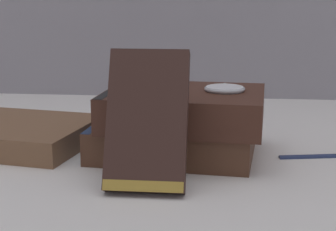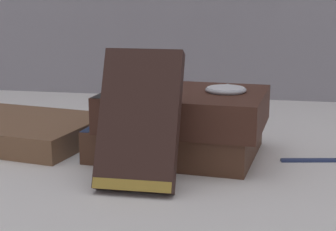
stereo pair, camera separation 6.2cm
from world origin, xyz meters
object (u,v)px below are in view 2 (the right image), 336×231
object	(u,v)px
pocket_watch	(226,90)
fountain_pen	(329,158)
book_side_left	(11,129)
book_flat_bottom	(173,138)
reading_glasses	(137,125)
book_leaning_front	(139,124)
book_flat_top	(183,108)

from	to	relation	value
pocket_watch	fountain_pen	bearing A→B (deg)	2.55
book_side_left	pocket_watch	bearing A→B (deg)	5.42
book_flat_bottom	reading_glasses	world-z (taller)	book_flat_bottom
book_side_left	pocket_watch	distance (m)	0.33
reading_glasses	fountain_pen	size ratio (longest dim) A/B	0.96
book_leaning_front	pocket_watch	distance (m)	0.16
pocket_watch	book_flat_top	bearing A→B (deg)	-174.68
pocket_watch	fountain_pen	size ratio (longest dim) A/B	0.45
fountain_pen	reading_glasses	bearing A→B (deg)	143.43
pocket_watch	book_side_left	bearing A→B (deg)	175.27
book_flat_top	pocket_watch	world-z (taller)	pocket_watch
book_flat_top	reading_glasses	size ratio (longest dim) A/B	1.81
book_leaning_front	fountain_pen	size ratio (longest dim) A/B	1.22
book_flat_top	pocket_watch	distance (m)	0.06
book_flat_top	book_side_left	world-z (taller)	book_flat_top
book_side_left	book_flat_bottom	bearing A→B (deg)	5.16
pocket_watch	book_flat_bottom	bearing A→B (deg)	176.21
book_side_left	reading_glasses	size ratio (longest dim) A/B	2.24
book_flat_bottom	book_leaning_front	bearing A→B (deg)	-90.39
book_flat_bottom	reading_glasses	distance (m)	0.16
book_flat_top	fountain_pen	world-z (taller)	book_flat_top
book_flat_bottom	fountain_pen	bearing A→B (deg)	5.85
fountain_pen	book_flat_top	bearing A→B (deg)	172.01
book_side_left	fountain_pen	xyz separation A→B (m)	(0.46, -0.02, -0.01)
book_leaning_front	book_flat_bottom	bearing A→B (deg)	84.12
book_flat_bottom	book_leaning_front	world-z (taller)	book_leaning_front
book_flat_top	book_leaning_front	distance (m)	0.13
book_flat_bottom	pocket_watch	distance (m)	0.10
book_flat_bottom	book_flat_top	bearing A→B (deg)	-27.98
book_flat_bottom	reading_glasses	size ratio (longest dim) A/B	1.88
book_side_left	book_flat_top	bearing A→B (deg)	3.30
book_flat_bottom	book_side_left	xyz separation A→B (m)	(-0.25, 0.02, -0.00)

